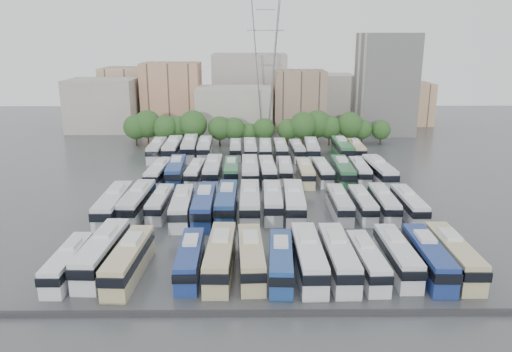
{
  "coord_description": "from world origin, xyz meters",
  "views": [
    {
      "loc": [
        -1.32,
        -74.8,
        25.73
      ],
      "look_at": [
        -0.65,
        4.77,
        3.0
      ],
      "focal_mm": 35.0,
      "sensor_mm": 36.0,
      "label": 1
    }
  ],
  "objects_px": {
    "bus_r3_s10": "(312,149)",
    "bus_r1_s3": "(182,207)",
    "bus_r0_s2": "(129,259)",
    "bus_r0_s10": "(367,260)",
    "bus_r3_s2": "(190,147)",
    "bus_r0_s9": "(338,257)",
    "bus_r3_s6": "(250,150)",
    "bus_r1_s2": "(160,203)",
    "bus_r3_s5": "(235,149)",
    "bus_r1_s1": "(137,202)",
    "bus_r0_s0": "(68,262)",
    "bus_r0_s4": "(190,258)",
    "bus_r2_s12": "(360,171)",
    "electricity_pylon": "(265,64)",
    "bus_r0_s12": "(428,257)",
    "bus_r3_s7": "(265,150)",
    "bus_r3_s8": "(281,149)",
    "bus_r2_s3": "(195,173)",
    "bus_r2_s13": "(379,171)",
    "bus_r3_s12": "(342,149)",
    "bus_r0_s13": "(453,255)",
    "bus_r2_s9": "(305,172)",
    "bus_r0_s8": "(308,257)",
    "bus_r0_s11": "(397,255)",
    "bus_r1_s5": "(227,202)",
    "apartment_tower": "(385,84)",
    "bus_r1_s10": "(339,203)",
    "bus_r2_s10": "(322,171)",
    "bus_r2_s6": "(250,171)",
    "bus_r2_s1": "(159,173)",
    "bus_r2_s2": "(176,171)",
    "bus_r3_s13": "(356,149)",
    "bus_r3_s9": "(297,150)",
    "bus_r2_s11": "(343,171)",
    "bus_r1_s13": "(409,204)",
    "bus_r1_s0": "(114,205)",
    "bus_r0_s1": "(102,252)",
    "bus_r1_s6": "(250,202)",
    "bus_r2_s5": "(231,170)",
    "bus_r0_s7": "(281,261)",
    "bus_r2_s4": "(213,171)",
    "bus_r3_s3": "(205,148)",
    "bus_r1_s11": "(362,204)",
    "bus_r1_s4": "(204,205)"
  },
  "relations": [
    {
      "from": "bus_r0_s2",
      "to": "bus_r3_s10",
      "type": "xyz_separation_m",
      "value": [
        26.32,
        54.1,
        -0.04
      ]
    },
    {
      "from": "bus_r0_s11",
      "to": "bus_r1_s13",
      "type": "bearing_deg",
      "value": 68.69
    },
    {
      "from": "bus_r2_s4",
      "to": "bus_r2_s9",
      "type": "distance_m",
      "value": 16.65
    },
    {
      "from": "apartment_tower",
      "to": "bus_r2_s13",
      "type": "xyz_separation_m",
      "value": [
        -12.56,
        -47.1,
        -10.95
      ]
    },
    {
      "from": "bus_r1_s5",
      "to": "bus_r2_s2",
      "type": "relative_size",
      "value": 1.01
    },
    {
      "from": "bus_r3_s10",
      "to": "bus_r1_s3",
      "type": "bearing_deg",
      "value": -119.06
    },
    {
      "from": "bus_r0_s9",
      "to": "bus_r2_s6",
      "type": "relative_size",
      "value": 0.96
    },
    {
      "from": "bus_r0_s8",
      "to": "bus_r2_s10",
      "type": "bearing_deg",
      "value": 78.92
    },
    {
      "from": "bus_r0_s11",
      "to": "bus_r2_s3",
      "type": "distance_m",
      "value": 44.16
    },
    {
      "from": "bus_r0_s12",
      "to": "bus_r2_s1",
      "type": "relative_size",
      "value": 1.04
    },
    {
      "from": "bus_r1_s1",
      "to": "bus_r0_s0",
      "type": "bearing_deg",
      "value": -97.3
    },
    {
      "from": "bus_r0_s13",
      "to": "bus_r2_s9",
      "type": "xyz_separation_m",
      "value": [
        -12.93,
        35.38,
        -0.19
      ]
    },
    {
      "from": "bus_r0_s13",
      "to": "bus_r1_s2",
      "type": "xyz_separation_m",
      "value": [
        -36.08,
        18.86,
        -0.26
      ]
    },
    {
      "from": "bus_r1_s2",
      "to": "bus_r3_s5",
      "type": "xyz_separation_m",
      "value": [
        9.99,
        35.86,
        -0.03
      ]
    },
    {
      "from": "bus_r1_s10",
      "to": "bus_r3_s13",
      "type": "bearing_deg",
      "value": 74.74
    },
    {
      "from": "bus_r1_s13",
      "to": "bus_r2_s9",
      "type": "height_order",
      "value": "bus_r1_s13"
    },
    {
      "from": "bus_r0_s10",
      "to": "bus_r3_s2",
      "type": "xyz_separation_m",
      "value": [
        -26.11,
        55.35,
        0.38
      ]
    },
    {
      "from": "bus_r2_s1",
      "to": "bus_r3_s8",
      "type": "height_order",
      "value": "bus_r2_s1"
    },
    {
      "from": "bus_r2_s2",
      "to": "bus_r2_s9",
      "type": "relative_size",
      "value": 1.13
    },
    {
      "from": "bus_r0_s9",
      "to": "bus_r0_s12",
      "type": "distance_m",
      "value": 10.0
    },
    {
      "from": "bus_r0_s11",
      "to": "bus_r1_s5",
      "type": "height_order",
      "value": "bus_r1_s5"
    },
    {
      "from": "apartment_tower",
      "to": "bus_r3_s5",
      "type": "height_order",
      "value": "apartment_tower"
    },
    {
      "from": "bus_r0_s7",
      "to": "bus_r2_s5",
      "type": "xyz_separation_m",
      "value": [
        -6.93,
        37.75,
        -0.03
      ]
    },
    {
      "from": "bus_r0_s4",
      "to": "bus_r2_s13",
      "type": "bearing_deg",
      "value": 48.57
    },
    {
      "from": "bus_r0_s9",
      "to": "bus_r3_s6",
      "type": "bearing_deg",
      "value": 99.5
    },
    {
      "from": "bus_r0_s8",
      "to": "bus_r1_s2",
      "type": "relative_size",
      "value": 1.18
    },
    {
      "from": "bus_r0_s11",
      "to": "bus_r3_s8",
      "type": "distance_m",
      "value": 54.37
    },
    {
      "from": "bus_r3_s7",
      "to": "bus_r3_s8",
      "type": "xyz_separation_m",
      "value": [
        3.3,
        0.36,
        -0.01
      ]
    },
    {
      "from": "bus_r0_s9",
      "to": "bus_r0_s12",
      "type": "bearing_deg",
      "value": -0.9
    },
    {
      "from": "bus_r2_s3",
      "to": "bus_r3_s12",
      "type": "xyz_separation_m",
      "value": [
        29.55,
        17.56,
        0.33
      ]
    },
    {
      "from": "bus_r2_s11",
      "to": "bus_r3_s6",
      "type": "height_order",
      "value": "bus_r2_s11"
    },
    {
      "from": "bus_r2_s12",
      "to": "electricity_pylon",
      "type": "bearing_deg",
      "value": 115.06
    },
    {
      "from": "bus_r0_s8",
      "to": "bus_r3_s5",
      "type": "height_order",
      "value": "bus_r0_s8"
    },
    {
      "from": "bus_r1_s0",
      "to": "bus_r2_s12",
      "type": "relative_size",
      "value": 1.19
    },
    {
      "from": "bus_r0_s2",
      "to": "bus_r2_s10",
      "type": "bearing_deg",
      "value": 57.39
    },
    {
      "from": "bus_r2_s3",
      "to": "bus_r2_s13",
      "type": "bearing_deg",
      "value": 1.09
    },
    {
      "from": "bus_r1_s6",
      "to": "bus_r2_s5",
      "type": "height_order",
      "value": "bus_r1_s6"
    },
    {
      "from": "apartment_tower",
      "to": "bus_r1_s10",
      "type": "xyz_separation_m",
      "value": [
        -22.46,
        -63.61,
        -11.26
      ]
    },
    {
      "from": "bus_r1_s13",
      "to": "bus_r3_s12",
      "type": "height_order",
      "value": "bus_r3_s12"
    },
    {
      "from": "bus_r0_s4",
      "to": "bus_r3_s6",
      "type": "xyz_separation_m",
      "value": [
        6.51,
        53.48,
        0.1
      ]
    },
    {
      "from": "bus_r3_s9",
      "to": "bus_r0_s9",
      "type": "bearing_deg",
      "value": -92.54
    },
    {
      "from": "bus_r0_s1",
      "to": "bus_r0_s8",
      "type": "distance_m",
      "value": 23.18
    },
    {
      "from": "bus_r0_s0",
      "to": "bus_r0_s4",
      "type": "relative_size",
      "value": 0.96
    },
    {
      "from": "bus_r2_s2",
      "to": "bus_r3_s2",
      "type": "bearing_deg",
      "value": 86.31
    },
    {
      "from": "bus_r1_s11",
      "to": "bus_r1_s4",
      "type": "bearing_deg",
      "value": -177.11
    },
    {
      "from": "bus_r0_s11",
      "to": "bus_r3_s12",
      "type": "bearing_deg",
      "value": 86.17
    },
    {
      "from": "bus_r2_s13",
      "to": "bus_r3_s3",
      "type": "relative_size",
      "value": 1.07
    },
    {
      "from": "bus_r1_s10",
      "to": "bus_r2_s11",
      "type": "xyz_separation_m",
      "value": [
        3.46,
        16.92,
        0.24
      ]
    },
    {
      "from": "bus_r1_s3",
      "to": "bus_r2_s13",
      "type": "xyz_separation_m",
      "value": [
        32.82,
        18.16,
        0.15
      ]
    },
    {
      "from": "bus_r0_s2",
      "to": "bus_r1_s0",
      "type": "distance_m",
      "value": 18.99
    }
  ]
}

